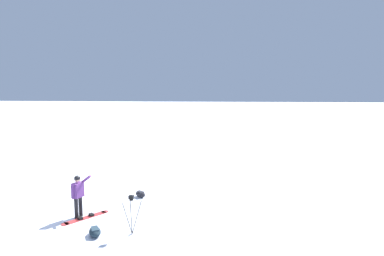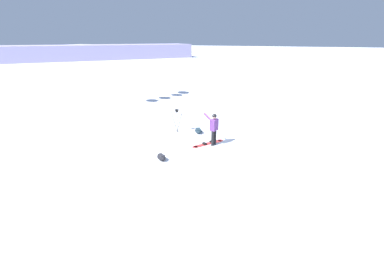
{
  "view_description": "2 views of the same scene",
  "coord_description": "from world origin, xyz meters",
  "px_view_note": "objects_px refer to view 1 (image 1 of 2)",
  "views": [
    {
      "loc": [
        10.46,
        5.66,
        4.6
      ],
      "look_at": [
        1.17,
        4.35,
        3.52
      ],
      "focal_mm": 28.39,
      "sensor_mm": 36.0,
      "label": 1
    },
    {
      "loc": [
        -11.07,
        -3.33,
        5.01
      ],
      "look_at": [
        0.3,
        1.09,
        0.74
      ],
      "focal_mm": 24.32,
      "sensor_mm": 36.0,
      "label": 2
    }
  ],
  "objects_px": {
    "snowboard": "(86,217)",
    "gear_bag_large": "(95,232)",
    "snowboarder": "(78,192)",
    "camera_tripod": "(131,206)",
    "gear_bag_small": "(140,194)"
  },
  "relations": [
    {
      "from": "snowboarder",
      "to": "snowboard",
      "type": "bearing_deg",
      "value": 84.2
    },
    {
      "from": "gear_bag_small",
      "to": "gear_bag_large",
      "type": "bearing_deg",
      "value": -5.17
    },
    {
      "from": "gear_bag_small",
      "to": "snowboard",
      "type": "bearing_deg",
      "value": -28.03
    },
    {
      "from": "snowboarder",
      "to": "gear_bag_large",
      "type": "relative_size",
      "value": 2.19
    },
    {
      "from": "gear_bag_large",
      "to": "camera_tripod",
      "type": "height_order",
      "value": "camera_tripod"
    },
    {
      "from": "gear_bag_large",
      "to": "gear_bag_small",
      "type": "distance_m",
      "value": 3.76
    },
    {
      "from": "snowboarder",
      "to": "camera_tripod",
      "type": "bearing_deg",
      "value": 66.97
    },
    {
      "from": "snowboarder",
      "to": "gear_bag_large",
      "type": "xyz_separation_m",
      "value": [
        1.31,
        1.26,
        -0.82
      ]
    },
    {
      "from": "snowboarder",
      "to": "camera_tripod",
      "type": "relative_size",
      "value": 1.23
    },
    {
      "from": "snowboard",
      "to": "gear_bag_large",
      "type": "xyz_separation_m",
      "value": [
        1.28,
        0.97,
        0.11
      ]
    },
    {
      "from": "camera_tripod",
      "to": "gear_bag_small",
      "type": "xyz_separation_m",
      "value": [
        -3.46,
        -0.82,
        -0.8
      ]
    },
    {
      "from": "gear_bag_large",
      "to": "snowboarder",
      "type": "bearing_deg",
      "value": -136.04
    },
    {
      "from": "snowboard",
      "to": "gear_bag_large",
      "type": "height_order",
      "value": "gear_bag_large"
    },
    {
      "from": "gear_bag_large",
      "to": "gear_bag_small",
      "type": "relative_size",
      "value": 1.22
    },
    {
      "from": "snowboard",
      "to": "gear_bag_large",
      "type": "relative_size",
      "value": 2.08
    }
  ]
}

